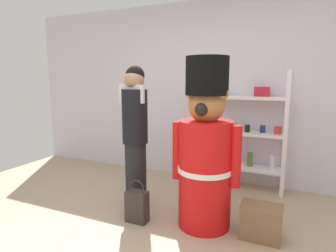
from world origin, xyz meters
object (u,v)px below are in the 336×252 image
(display_crate, at_px, (261,222))
(person_shopper, at_px, (135,133))
(teddy_bear_guard, at_px, (205,153))
(shopping_bag, at_px, (137,206))
(merchandise_shelf, at_px, (241,130))

(display_crate, bearing_deg, person_shopper, 176.25)
(teddy_bear_guard, height_order, display_crate, teddy_bear_guard)
(shopping_bag, height_order, display_crate, shopping_bag)
(merchandise_shelf, xyz_separation_m, person_shopper, (-0.97, -1.17, 0.09))
(teddy_bear_guard, bearing_deg, shopping_bag, -161.40)
(shopping_bag, bearing_deg, teddy_bear_guard, 18.60)
(person_shopper, bearing_deg, merchandise_shelf, 50.16)
(shopping_bag, distance_m, display_crate, 1.24)
(person_shopper, xyz_separation_m, shopping_bag, (0.19, -0.30, -0.71))
(merchandise_shelf, height_order, teddy_bear_guard, teddy_bear_guard)
(teddy_bear_guard, bearing_deg, merchandise_shelf, 84.34)
(merchandise_shelf, relative_size, person_shopper, 0.98)
(person_shopper, height_order, display_crate, person_shopper)
(merchandise_shelf, relative_size, display_crate, 4.22)
(merchandise_shelf, height_order, display_crate, merchandise_shelf)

